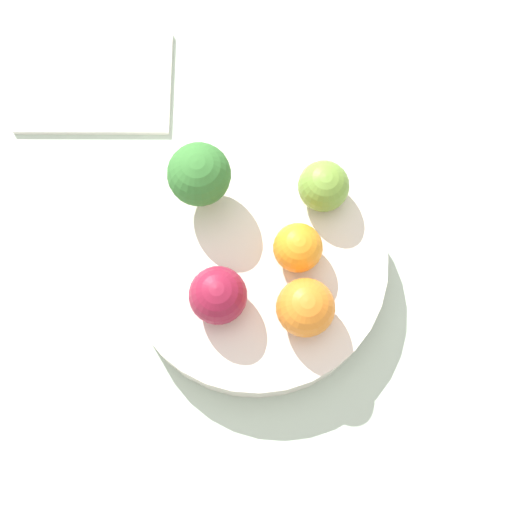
% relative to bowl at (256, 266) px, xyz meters
% --- Properties ---
extents(ground_plane, '(6.00, 6.00, 0.00)m').
position_rel_bowl_xyz_m(ground_plane, '(0.00, 0.00, -0.04)').
color(ground_plane, gray).
extents(table_surface, '(1.20, 1.20, 0.02)m').
position_rel_bowl_xyz_m(table_surface, '(0.00, 0.00, -0.03)').
color(table_surface, '#B2C6B2').
rests_on(table_surface, ground_plane).
extents(bowl, '(0.23, 0.23, 0.04)m').
position_rel_bowl_xyz_m(bowl, '(0.00, 0.00, 0.00)').
color(bowl, silver).
rests_on(bowl, table_surface).
extents(broccoli, '(0.06, 0.06, 0.07)m').
position_rel_bowl_xyz_m(broccoli, '(0.04, 0.07, 0.06)').
color(broccoli, '#99C17A').
rests_on(broccoli, bowl).
extents(apple_red, '(0.05, 0.05, 0.05)m').
position_rel_bowl_xyz_m(apple_red, '(-0.05, 0.02, 0.05)').
color(apple_red, maroon).
rests_on(apple_red, bowl).
extents(apple_green, '(0.05, 0.05, 0.05)m').
position_rel_bowl_xyz_m(apple_green, '(0.08, -0.03, 0.04)').
color(apple_green, olive).
rests_on(apple_green, bowl).
extents(orange_front, '(0.04, 0.04, 0.04)m').
position_rel_bowl_xyz_m(orange_front, '(0.02, -0.03, 0.04)').
color(orange_front, orange).
rests_on(orange_front, bowl).
extents(orange_back, '(0.05, 0.05, 0.05)m').
position_rel_bowl_xyz_m(orange_back, '(-0.03, -0.06, 0.05)').
color(orange_back, orange).
rests_on(orange_back, bowl).
extents(napkin, '(0.16, 0.19, 0.01)m').
position_rel_bowl_xyz_m(napkin, '(0.13, 0.23, -0.02)').
color(napkin, white).
rests_on(napkin, table_surface).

